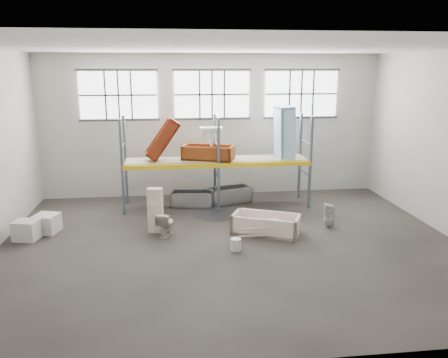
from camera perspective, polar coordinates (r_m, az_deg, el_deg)
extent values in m
cube|color=#47433D|center=(12.17, 0.87, -8.33)|extent=(12.00, 10.00, 0.10)
cube|color=silver|center=(11.29, 0.97, 16.42)|extent=(12.00, 10.00, 0.10)
cube|color=#AEACA2|center=(16.42, -1.52, 6.67)|extent=(12.00, 0.10, 5.00)
cube|color=#B2B1A5|center=(6.63, 6.94, -4.13)|extent=(12.00, 0.10, 5.00)
cube|color=white|center=(16.22, -13.02, 10.14)|extent=(2.60, 0.04, 1.60)
cube|color=white|center=(16.21, -1.51, 10.48)|extent=(2.60, 0.04, 1.60)
cube|color=white|center=(16.82, 9.59, 10.42)|extent=(2.60, 0.04, 1.60)
cube|color=slate|center=(14.46, -12.58, 1.35)|extent=(0.08, 0.08, 3.00)
cube|color=slate|center=(15.63, -12.18, 2.29)|extent=(0.08, 0.08, 3.00)
cube|color=slate|center=(14.47, -0.68, 1.69)|extent=(0.08, 0.08, 3.00)
cube|color=slate|center=(15.64, -1.16, 2.60)|extent=(0.08, 0.08, 3.00)
cube|color=slate|center=(15.10, 10.72, 1.95)|extent=(0.08, 0.08, 3.00)
cube|color=slate|center=(16.22, 9.45, 2.82)|extent=(0.08, 0.08, 3.00)
cube|color=yellow|center=(14.47, -0.68, 1.69)|extent=(6.00, 0.10, 0.14)
cube|color=yellow|center=(15.64, -1.16, 2.60)|extent=(6.00, 0.10, 0.14)
cube|color=gray|center=(15.04, -0.93, 2.46)|extent=(5.90, 1.10, 0.03)
cylinder|color=black|center=(14.67, -0.57, -4.20)|extent=(1.80, 1.80, 0.00)
cube|color=beige|center=(12.69, 5.98, -5.87)|extent=(0.42, 0.23, 0.39)
imported|color=#F2D8CD|center=(12.85, 3.24, -6.13)|extent=(0.43, 0.43, 0.14)
imported|color=beige|center=(12.74, -7.28, -5.56)|extent=(0.59, 0.75, 0.67)
cube|color=#F2E1C8|center=(12.98, -8.54, -3.86)|extent=(0.45, 0.35, 1.26)
imported|color=silver|center=(13.65, 13.02, -4.42)|extent=(0.37, 0.37, 0.70)
imported|color=silver|center=(14.65, -1.60, 4.20)|extent=(0.77, 0.62, 0.64)
cylinder|color=silver|center=(11.70, 1.48, -8.16)|extent=(0.35, 0.35, 0.32)
cube|color=beige|center=(13.47, -23.40, -5.86)|extent=(0.72, 0.65, 0.53)
cube|color=silver|center=(13.84, -21.22, -5.17)|extent=(0.76, 0.76, 0.52)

